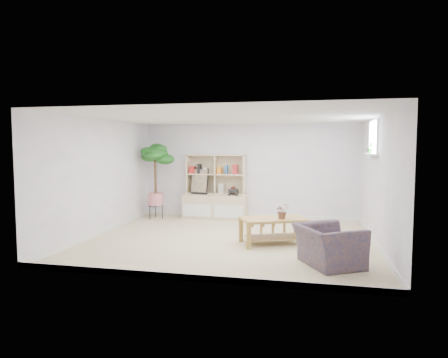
% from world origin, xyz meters
% --- Properties ---
extents(floor, '(5.50, 5.00, 0.01)m').
position_xyz_m(floor, '(0.00, 0.00, 0.00)').
color(floor, beige).
rests_on(floor, ground).
extents(ceiling, '(5.50, 5.00, 0.01)m').
position_xyz_m(ceiling, '(0.00, 0.00, 2.40)').
color(ceiling, silver).
rests_on(ceiling, walls).
extents(walls, '(5.51, 5.01, 2.40)m').
position_xyz_m(walls, '(0.00, 0.00, 1.20)').
color(walls, white).
rests_on(walls, floor).
extents(baseboard, '(5.50, 5.00, 0.10)m').
position_xyz_m(baseboard, '(0.00, 0.00, 0.05)').
color(baseboard, white).
rests_on(baseboard, floor).
extents(window, '(0.10, 0.98, 0.68)m').
position_xyz_m(window, '(2.73, 0.60, 2.00)').
color(window, silver).
rests_on(window, walls).
extents(window_sill, '(0.14, 1.00, 0.04)m').
position_xyz_m(window_sill, '(2.67, 0.60, 1.68)').
color(window_sill, white).
rests_on(window_sill, walls).
extents(storage_unit, '(1.63, 0.55, 1.63)m').
position_xyz_m(storage_unit, '(-0.84, 2.24, 0.81)').
color(storage_unit, beige).
rests_on(storage_unit, floor).
extents(poster, '(0.49, 0.20, 0.66)m').
position_xyz_m(poster, '(-1.24, 2.22, 0.94)').
color(poster, yellow).
rests_on(poster, storage_unit).
extents(toy_truck, '(0.35, 0.25, 0.18)m').
position_xyz_m(toy_truck, '(-0.35, 2.17, 0.70)').
color(toy_truck, black).
rests_on(toy_truck, storage_unit).
extents(coffee_table, '(1.36, 1.08, 0.49)m').
position_xyz_m(coffee_table, '(0.87, -0.14, 0.25)').
color(coffee_table, '#B28131').
rests_on(coffee_table, floor).
extents(table_plant, '(0.35, 0.34, 0.29)m').
position_xyz_m(table_plant, '(1.03, -0.17, 0.64)').
color(table_plant, '#30712E').
rests_on(table_plant, coffee_table).
extents(floor_tree, '(0.76, 0.76, 1.91)m').
position_xyz_m(floor_tree, '(-2.29, 1.86, 0.96)').
color(floor_tree, '#125617').
rests_on(floor_tree, floor).
extents(armchair, '(1.18, 1.23, 0.71)m').
position_xyz_m(armchair, '(1.83, -1.34, 0.35)').
color(armchair, navy).
rests_on(armchair, floor).
extents(sill_plant, '(0.13, 0.12, 0.21)m').
position_xyz_m(sill_plant, '(2.67, 0.62, 1.81)').
color(sill_plant, '#125617').
rests_on(sill_plant, window_sill).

